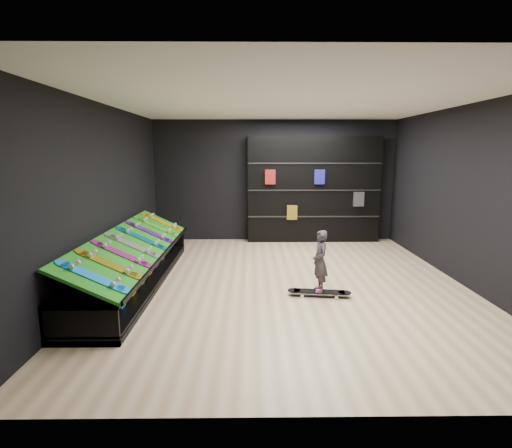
{
  "coord_description": "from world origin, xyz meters",
  "views": [
    {
      "loc": [
        -0.58,
        -6.54,
        2.23
      ],
      "look_at": [
        -0.5,
        0.2,
        1.0
      ],
      "focal_mm": 28.0,
      "sensor_mm": 36.0,
      "label": 1
    }
  ],
  "objects_px": {
    "display_rack": "(135,270)",
    "child": "(320,273)",
    "back_shelving": "(313,190)",
    "floor_skateboard": "(319,293)"
  },
  "relations": [
    {
      "from": "display_rack",
      "to": "child",
      "type": "xyz_separation_m",
      "value": [
        3.02,
        -0.63,
        0.13
      ]
    },
    {
      "from": "back_shelving",
      "to": "floor_skateboard",
      "type": "relative_size",
      "value": 3.31
    },
    {
      "from": "display_rack",
      "to": "child",
      "type": "height_order",
      "value": "child"
    },
    {
      "from": "floor_skateboard",
      "to": "child",
      "type": "xyz_separation_m",
      "value": [
        0.0,
        0.0,
        0.33
      ]
    },
    {
      "from": "back_shelving",
      "to": "floor_skateboard",
      "type": "xyz_separation_m",
      "value": [
        -0.49,
        -3.95,
        -1.25
      ]
    },
    {
      "from": "display_rack",
      "to": "floor_skateboard",
      "type": "distance_m",
      "value": 3.1
    },
    {
      "from": "floor_skateboard",
      "to": "child",
      "type": "distance_m",
      "value": 0.33
    },
    {
      "from": "display_rack",
      "to": "floor_skateboard",
      "type": "height_order",
      "value": "display_rack"
    },
    {
      "from": "back_shelving",
      "to": "floor_skateboard",
      "type": "bearing_deg",
      "value": -97.01
    },
    {
      "from": "child",
      "to": "back_shelving",
      "type": "bearing_deg",
      "value": 164.78
    }
  ]
}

